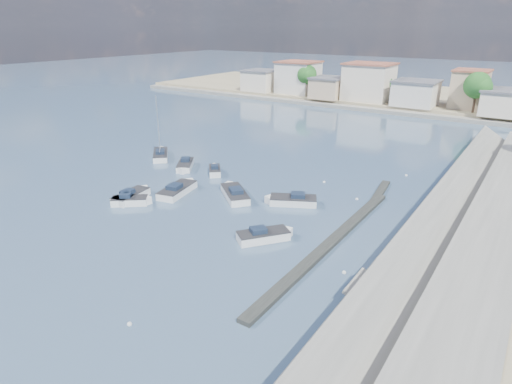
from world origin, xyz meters
TOP-DOWN VIEW (x-y plane):
  - ground at (0.00, 40.00)m, footprint 400.00×400.00m
  - seawall_walkway at (18.50, 13.00)m, footprint 5.00×90.00m
  - breakwater at (6.90, 12.69)m, footprint 2.00×31.02m
  - far_shore_land at (0.00, 92.00)m, footprint 160.00×40.00m
  - far_shore_quay at (0.00, 71.00)m, footprint 160.00×2.50m
  - far_town at (10.71, 76.92)m, footprint 113.01×12.80m
  - shore_trees at (8.34, 68.11)m, footprint 74.56×38.32m
  - motorboat_a at (-15.38, 7.37)m, footprint 2.45×5.12m
  - motorboat_b at (-14.24, 6.29)m, footprint 3.81×3.52m
  - motorboat_c at (-6.56, 14.15)m, footprint 5.56×5.11m
  - motorboat_d at (-0.36, 15.85)m, footprint 5.35×4.07m
  - motorboat_e at (-12.49, 11.56)m, footprint 3.32×6.17m
  - motorboat_f at (-13.44, 19.14)m, footprint 3.32×3.51m
  - motorboat_g at (-17.95, 18.46)m, footprint 4.11×4.82m
  - motorboat_h at (1.87, 7.58)m, footprint 4.20×4.71m
  - sailboat at (-24.47, 20.37)m, footprint 5.40×5.47m
  - mooring_buoys at (5.90, 14.99)m, footprint 13.30×39.31m

SIDE VIEW (x-z plane):
  - ground at x=0.00m, z-range 0.00..0.00m
  - mooring_buoys at x=5.90m, z-range -0.11..0.21m
  - breakwater at x=6.90m, z-range 0.00..0.35m
  - motorboat_d at x=-0.36m, z-range -0.36..1.12m
  - motorboat_b at x=-14.24m, z-range -0.36..1.12m
  - motorboat_f at x=-13.44m, z-range -0.36..1.12m
  - motorboat_e at x=-12.49m, z-range -0.36..1.12m
  - motorboat_h at x=1.87m, z-range -0.36..1.12m
  - motorboat_a at x=-15.38m, z-range -0.36..1.12m
  - motorboat_c at x=-6.56m, z-range -0.36..1.12m
  - motorboat_g at x=-17.95m, z-range -0.36..1.12m
  - far_shore_quay at x=0.00m, z-range 0.00..0.80m
  - sailboat at x=-24.47m, z-range -4.08..4.92m
  - far_shore_land at x=0.00m, z-range 0.00..1.40m
  - seawall_walkway at x=18.50m, z-range 0.00..1.80m
  - far_town at x=10.71m, z-range 0.76..9.11m
  - shore_trees at x=8.34m, z-range 2.26..10.18m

